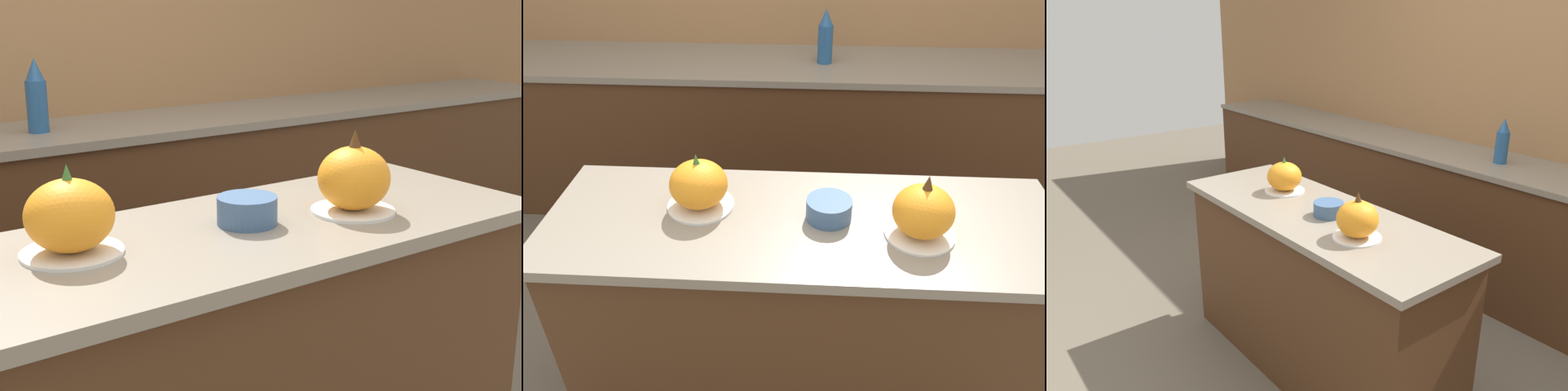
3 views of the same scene
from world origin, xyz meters
The scene contains 6 objects.
kitchen_island centered at (0.00, 0.00, 0.44)m, with size 1.62×0.57×0.88m.
back_counter centered at (0.00, 1.43, 0.45)m, with size 6.00×0.60×0.89m.
pumpkin_cake_left centered at (-0.33, 0.05, 0.96)m, with size 0.21×0.21×0.19m.
pumpkin_cake_right centered at (0.35, -0.05, 0.96)m, with size 0.21×0.21×0.21m.
bottle_tall centered at (0.07, 1.42, 1.03)m, with size 0.08×0.08×0.28m.
mixing_bowl centered at (0.08, 0.01, 0.92)m, with size 0.14×0.14×0.07m.
Camera 2 is at (0.02, -1.27, 1.82)m, focal length 35.00 mm.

